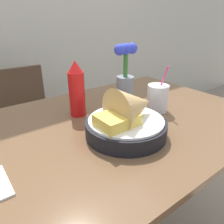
{
  "coord_description": "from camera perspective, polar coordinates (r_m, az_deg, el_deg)",
  "views": [
    {
      "loc": [
        -0.44,
        -0.61,
        1.14
      ],
      "look_at": [
        -0.0,
        -0.03,
        0.82
      ],
      "focal_mm": 35.0,
      "sensor_mm": 36.0,
      "label": 1
    }
  ],
  "objects": [
    {
      "name": "flower_vase",
      "position": [
        1.02,
        3.48,
        9.07
      ],
      "size": [
        0.12,
        0.08,
        0.27
      ],
      "color": "gray",
      "rests_on": "dining_table"
    },
    {
      "name": "dining_table",
      "position": [
        0.9,
        -1.25,
        -8.55
      ],
      "size": [
        1.28,
        0.82,
        0.76
      ],
      "color": "brown",
      "rests_on": "ground_plane"
    },
    {
      "name": "food_basket",
      "position": [
        0.75,
        4.28,
        -1.66
      ],
      "size": [
        0.28,
        0.28,
        0.18
      ],
      "color": "black",
      "rests_on": "dining_table"
    },
    {
      "name": "chair_far_window",
      "position": [
        1.57,
        -22.35,
        -2.17
      ],
      "size": [
        0.4,
        0.4,
        0.83
      ],
      "color": "#473323",
      "rests_on": "ground_plane"
    },
    {
      "name": "ketchup_bottle",
      "position": [
        0.89,
        -9.22,
        5.76
      ],
      "size": [
        0.06,
        0.06,
        0.23
      ],
      "color": "red",
      "rests_on": "dining_table"
    },
    {
      "name": "drink_cup",
      "position": [
        0.96,
        11.79,
        3.35
      ],
      "size": [
        0.09,
        0.09,
        0.2
      ],
      "color": "silver",
      "rests_on": "dining_table"
    }
  ]
}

